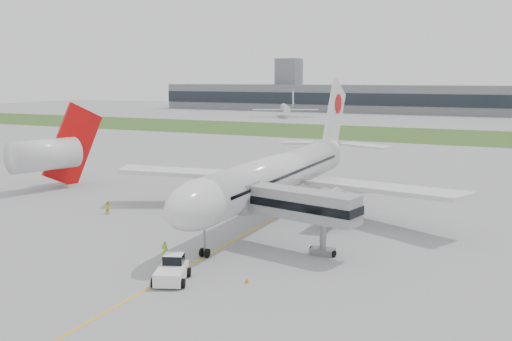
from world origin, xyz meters
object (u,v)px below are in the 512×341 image
at_px(pushback_tug, 172,270).
at_px(ground_crew_near, 165,251).
at_px(airliner, 281,172).
at_px(neighbor_aircraft, 49,154).
at_px(jet_bridge, 289,203).

xyz_separation_m(pushback_tug, ground_crew_near, (-3.83, 4.56, -0.04)).
height_order(pushback_tug, ground_crew_near, pushback_tug).
xyz_separation_m(airliner, neighbor_aircraft, (-40.41, 0.28, 0.09)).
xyz_separation_m(pushback_tug, jet_bridge, (5.86, 12.98, 3.95)).
bearing_deg(neighbor_aircraft, jet_bridge, 0.31).
relative_size(pushback_tug, ground_crew_near, 2.50).
bearing_deg(airliner, pushback_tug, -88.31).
relative_size(airliner, pushback_tug, 11.19).
xyz_separation_m(jet_bridge, ground_crew_near, (-9.69, -8.41, -3.98)).
relative_size(jet_bridge, neighbor_aircraft, 0.82).
relative_size(airliner, jet_bridge, 3.68).
height_order(airliner, jet_bridge, airliner).
distance_m(pushback_tug, neighbor_aircraft, 49.61).
height_order(airliner, neighbor_aircraft, airliner).
distance_m(jet_bridge, ground_crew_near, 13.44).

